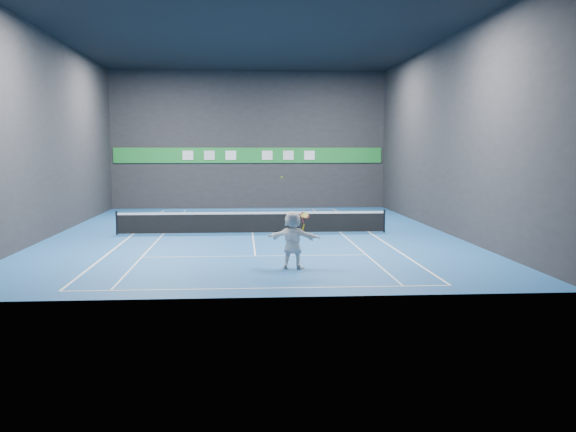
{
  "coord_description": "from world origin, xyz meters",
  "views": [
    {
      "loc": [
        -0.45,
        -29.58,
        3.88
      ],
      "look_at": [
        1.18,
        -6.71,
        1.5
      ],
      "focal_mm": 40.0,
      "sensor_mm": 36.0,
      "label": 1
    }
  ],
  "objects": [
    {
      "name": "tennis_ball",
      "position": [
        0.83,
        -8.72,
        2.99
      ],
      "size": [
        0.07,
        0.07,
        0.07
      ],
      "primitive_type": "sphere",
      "color": "#ABD323",
      "rests_on": "player"
    },
    {
      "name": "ceiling",
      "position": [
        0.0,
        0.0,
        9.0
      ],
      "size": [
        26.0,
        26.0,
        0.0
      ],
      "primitive_type": "plane",
      "color": "black",
      "rests_on": "ground"
    },
    {
      "name": "service_line_near",
      "position": [
        0.0,
        -6.4,
        0.0
      ],
      "size": [
        8.23,
        0.06,
        0.01
      ],
      "primitive_type": "cube",
      "color": "white",
      "rests_on": "ground"
    },
    {
      "name": "ground",
      "position": [
        0.0,
        0.0,
        0.0
      ],
      "size": [
        26.0,
        26.0,
        0.0
      ],
      "primitive_type": "plane",
      "color": "#1B5396",
      "rests_on": "ground"
    },
    {
      "name": "wall_front",
      "position": [
        0.0,
        -13.0,
        4.5
      ],
      "size": [
        18.0,
        0.1,
        9.0
      ],
      "primitive_type": "cube",
      "color": "#242426",
      "rests_on": "ground"
    },
    {
      "name": "sideline_doubles_right",
      "position": [
        5.49,
        0.0,
        0.0
      ],
      "size": [
        0.08,
        23.78,
        0.01
      ],
      "primitive_type": "cube",
      "color": "white",
      "rests_on": "ground"
    },
    {
      "name": "baseline_far",
      "position": [
        0.0,
        11.89,
        0.0
      ],
      "size": [
        10.98,
        0.08,
        0.01
      ],
      "primitive_type": "cube",
      "color": "white",
      "rests_on": "ground"
    },
    {
      "name": "sponsor_banner",
      "position": [
        0.0,
        12.93,
        3.5
      ],
      "size": [
        17.64,
        0.11,
        1.0
      ],
      "color": "#1C8431",
      "rests_on": "wall_back"
    },
    {
      "name": "tennis_net",
      "position": [
        0.0,
        0.0,
        0.54
      ],
      "size": [
        12.5,
        0.1,
        1.07
      ],
      "color": "black",
      "rests_on": "ground"
    },
    {
      "name": "wall_back",
      "position": [
        0.0,
        13.0,
        4.5
      ],
      "size": [
        18.0,
        0.1,
        9.0
      ],
      "primitive_type": "cube",
      "color": "#242426",
      "rests_on": "ground"
    },
    {
      "name": "wall_left",
      "position": [
        -9.0,
        0.0,
        4.5
      ],
      "size": [
        0.1,
        26.0,
        9.0
      ],
      "primitive_type": "cube",
      "color": "#242426",
      "rests_on": "ground"
    },
    {
      "name": "sideline_singles_right",
      "position": [
        4.11,
        0.0,
        0.0
      ],
      "size": [
        0.06,
        23.78,
        0.01
      ],
      "primitive_type": "cube",
      "color": "white",
      "rests_on": "ground"
    },
    {
      "name": "service_line_far",
      "position": [
        0.0,
        6.4,
        0.0
      ],
      "size": [
        8.23,
        0.06,
        0.01
      ],
      "primitive_type": "cube",
      "color": "white",
      "rests_on": "ground"
    },
    {
      "name": "tennis_racket",
      "position": [
        1.57,
        -8.88,
        1.69
      ],
      "size": [
        0.43,
        0.37,
        0.64
      ],
      "color": "red",
      "rests_on": "player"
    },
    {
      "name": "sideline_singles_left",
      "position": [
        -4.11,
        0.0,
        0.0
      ],
      "size": [
        0.06,
        23.78,
        0.01
      ],
      "primitive_type": "cube",
      "color": "white",
      "rests_on": "ground"
    },
    {
      "name": "sideline_doubles_left",
      "position": [
        -5.49,
        0.0,
        0.0
      ],
      "size": [
        0.08,
        23.78,
        0.01
      ],
      "primitive_type": "cube",
      "color": "white",
      "rests_on": "ground"
    },
    {
      "name": "player",
      "position": [
        1.18,
        -8.93,
        0.95
      ],
      "size": [
        1.85,
        1.05,
        1.9
      ],
      "primitive_type": "imported",
      "rotation": [
        0.0,
        0.0,
        2.85
      ],
      "color": "white",
      "rests_on": "ground"
    },
    {
      "name": "baseline_near",
      "position": [
        0.0,
        -11.89,
        0.0
      ],
      "size": [
        10.98,
        0.08,
        0.01
      ],
      "primitive_type": "cube",
      "color": "white",
      "rests_on": "ground"
    },
    {
      "name": "center_service_line",
      "position": [
        0.0,
        0.0,
        0.0
      ],
      "size": [
        0.06,
        12.8,
        0.01
      ],
      "primitive_type": "cube",
      "color": "white",
      "rests_on": "ground"
    },
    {
      "name": "wall_right",
      "position": [
        9.0,
        0.0,
        4.5
      ],
      "size": [
        0.1,
        26.0,
        9.0
      ],
      "primitive_type": "cube",
      "color": "#242426",
      "rests_on": "ground"
    }
  ]
}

